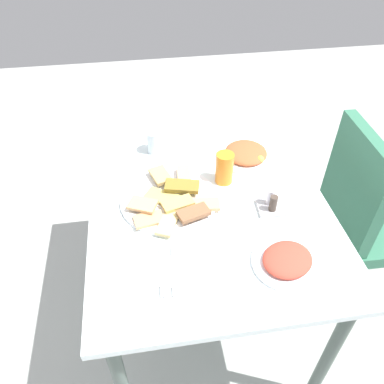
{
  "coord_description": "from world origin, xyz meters",
  "views": [
    {
      "loc": [
        0.99,
        -0.21,
        1.66
      ],
      "look_at": [
        0.0,
        -0.05,
        0.76
      ],
      "focal_mm": 35.71,
      "sensor_mm": 36.0,
      "label": 1
    }
  ],
  "objects": [
    {
      "name": "fork",
      "position": [
        0.3,
        -0.19,
        0.74
      ],
      "size": [
        0.18,
        0.03,
        0.0
      ],
      "primitive_type": "cube",
      "rotation": [
        0.0,
        0.0,
        -0.07
      ],
      "color": "silver",
      "rests_on": "paper_napkin"
    },
    {
      "name": "dining_table",
      "position": [
        0.0,
        0.0,
        0.65
      ],
      "size": [
        1.05,
        0.83,
        0.73
      ],
      "color": "white",
      "rests_on": "ground_plane"
    },
    {
      "name": "soda_can",
      "position": [
        -0.08,
        0.08,
        0.79
      ],
      "size": [
        0.08,
        0.08,
        0.12
      ],
      "primitive_type": "cylinder",
      "rotation": [
        0.0,
        0.0,
        1.82
      ],
      "color": "orange",
      "rests_on": "dining_table"
    },
    {
      "name": "spoon",
      "position": [
        0.3,
        -0.15,
        0.74
      ],
      "size": [
        0.19,
        0.03,
        0.0
      ],
      "primitive_type": "cube",
      "rotation": [
        0.0,
        0.0,
        -0.08
      ],
      "color": "silver",
      "rests_on": "paper_napkin"
    },
    {
      "name": "salad_plate_greens",
      "position": [
        0.33,
        0.18,
        0.75
      ],
      "size": [
        0.21,
        0.21,
        0.04
      ],
      "color": "white",
      "rests_on": "dining_table"
    },
    {
      "name": "drinking_glass",
      "position": [
        -0.31,
        -0.16,
        0.78
      ],
      "size": [
        0.06,
        0.06,
        0.09
      ],
      "primitive_type": "cylinder",
      "color": "silver",
      "rests_on": "dining_table"
    },
    {
      "name": "condiment_caddy",
      "position": [
        0.1,
        0.21,
        0.76
      ],
      "size": [
        0.1,
        0.1,
        0.07
      ],
      "color": "#B2B2B7",
      "rests_on": "dining_table"
    },
    {
      "name": "pide_platter",
      "position": [
        0.01,
        -0.13,
        0.75
      ],
      "size": [
        0.36,
        0.35,
        0.04
      ],
      "color": "white",
      "rests_on": "dining_table"
    },
    {
      "name": "salad_plate_rice",
      "position": [
        -0.21,
        0.2,
        0.75
      ],
      "size": [
        0.24,
        0.24,
        0.04
      ],
      "color": "white",
      "rests_on": "dining_table"
    },
    {
      "name": "paper_napkin",
      "position": [
        0.3,
        -0.17,
        0.74
      ],
      "size": [
        0.14,
        0.14,
        0.0
      ],
      "primitive_type": "cube",
      "rotation": [
        0.0,
        0.0,
        -0.22
      ],
      "color": "white",
      "rests_on": "dining_table"
    },
    {
      "name": "ground_plane",
      "position": [
        0.0,
        0.0,
        0.0
      ],
      "size": [
        6.0,
        6.0,
        0.0
      ],
      "primitive_type": "plane",
      "color": "#A7AAA6"
    },
    {
      "name": "dining_chair",
      "position": [
        -0.06,
        0.73,
        0.49
      ],
      "size": [
        0.43,
        0.44,
        0.88
      ],
      "color": "#326E52",
      "rests_on": "ground_plane"
    }
  ]
}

